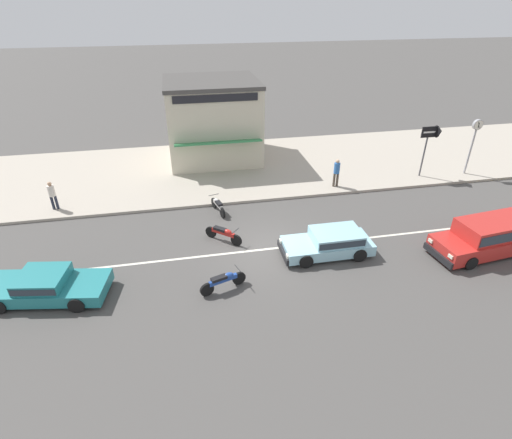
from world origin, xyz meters
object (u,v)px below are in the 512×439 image
object	(u,v)px
minivan_red_3	(489,235)
pedestrian_mid_kerb	(52,194)
motorcycle_1	(218,205)
street_clock	(475,134)
hatchback_pale_blue_0	(330,242)
sedan_teal_2	(45,285)
pedestrian_near_clock	(337,171)
motorcycle_2	(224,234)
shopfront_corner_warung	(213,120)
arrow_signboard	(436,134)
motorcycle_0	(224,281)

from	to	relation	value
minivan_red_3	pedestrian_mid_kerb	world-z (taller)	pedestrian_mid_kerb
minivan_red_3	motorcycle_1	xyz separation A→B (m)	(-11.37, 5.95, -0.43)
motorcycle_1	street_clock	size ratio (longest dim) A/B	0.51
minivan_red_3	hatchback_pale_blue_0	bearing A→B (deg)	169.91
motorcycle_1	sedan_teal_2	bearing A→B (deg)	-142.95
sedan_teal_2	street_clock	xyz separation A→B (m)	(23.02, 7.22, 2.15)
sedan_teal_2	pedestrian_mid_kerb	xyz separation A→B (m)	(-1.25, 7.18, 0.52)
street_clock	pedestrian_mid_kerb	xyz separation A→B (m)	(-24.26, -0.05, -1.64)
sedan_teal_2	pedestrian_near_clock	size ratio (longest dim) A/B	2.90
street_clock	pedestrian_mid_kerb	size ratio (longest dim) A/B	2.21
pedestrian_mid_kerb	motorcycle_2	bearing A→B (deg)	-29.00
sedan_teal_2	street_clock	bearing A→B (deg)	17.42
hatchback_pale_blue_0	street_clock	distance (m)	13.30
hatchback_pale_blue_0	pedestrian_near_clock	world-z (taller)	pedestrian_near_clock
pedestrian_mid_kerb	shopfront_corner_warung	bearing A→B (deg)	33.63
hatchback_pale_blue_0	motorcycle_2	world-z (taller)	hatchback_pale_blue_0
minivan_red_3	pedestrian_mid_kerb	size ratio (longest dim) A/B	3.25
minivan_red_3	shopfront_corner_warung	size ratio (longest dim) A/B	0.80
arrow_signboard	pedestrian_near_clock	xyz separation A→B (m)	(-6.21, -0.40, -1.67)
motorcycle_0	pedestrian_near_clock	world-z (taller)	pedestrian_near_clock
sedan_teal_2	motorcycle_2	world-z (taller)	sedan_teal_2
arrow_signboard	shopfront_corner_warung	world-z (taller)	shopfront_corner_warung
motorcycle_1	arrow_signboard	size ratio (longest dim) A/B	0.55
sedan_teal_2	pedestrian_mid_kerb	world-z (taller)	pedestrian_mid_kerb
sedan_teal_2	motorcycle_1	xyz separation A→B (m)	(7.17, 5.41, -0.12)
motorcycle_1	shopfront_corner_warung	distance (m)	8.15
hatchback_pale_blue_0	pedestrian_mid_kerb	distance (m)	14.42
motorcycle_1	motorcycle_2	size ratio (longest dim) A/B	1.11
street_clock	shopfront_corner_warung	world-z (taller)	shopfront_corner_warung
minivan_red_3	arrow_signboard	bearing A→B (deg)	76.04
motorcycle_0	street_clock	xyz separation A→B (m)	(16.33, 8.12, 2.27)
motorcycle_1	shopfront_corner_warung	xyz separation A→B (m)	(0.65, 7.79, 2.31)
street_clock	pedestrian_near_clock	distance (m)	8.86
motorcycle_2	pedestrian_mid_kerb	xyz separation A→B (m)	(-8.36, 4.63, 0.63)
hatchback_pale_blue_0	motorcycle_2	size ratio (longest dim) A/B	2.57
motorcycle_2	sedan_teal_2	bearing A→B (deg)	-160.35
hatchback_pale_blue_0	shopfront_corner_warung	xyz separation A→B (m)	(-3.81, 12.52, 2.14)
hatchback_pale_blue_0	motorcycle_1	size ratio (longest dim) A/B	2.31
minivan_red_3	motorcycle_0	xyz separation A→B (m)	(-11.85, -0.35, -0.42)
motorcycle_1	minivan_red_3	bearing A→B (deg)	-27.65
street_clock	arrow_signboard	size ratio (longest dim) A/B	1.09
sedan_teal_2	motorcycle_2	xyz separation A→B (m)	(7.12, 2.54, -0.11)
street_clock	motorcycle_1	bearing A→B (deg)	-173.48
shopfront_corner_warung	motorcycle_2	bearing A→B (deg)	-93.77
pedestrian_near_clock	arrow_signboard	bearing A→B (deg)	3.72
minivan_red_3	pedestrian_near_clock	bearing A→B (deg)	119.39
shopfront_corner_warung	sedan_teal_2	bearing A→B (deg)	-120.63
pedestrian_mid_kerb	arrow_signboard	bearing A→B (deg)	0.57
motorcycle_0	motorcycle_1	bearing A→B (deg)	85.61
hatchback_pale_blue_0	motorcycle_0	xyz separation A→B (m)	(-4.94, -1.58, -0.17)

